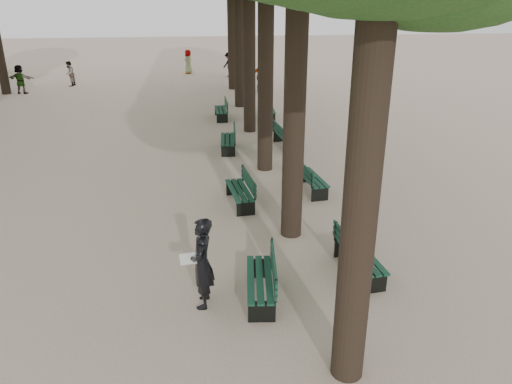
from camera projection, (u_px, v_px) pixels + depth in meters
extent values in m
plane|color=#BDA58F|center=(244.00, 307.00, 9.84)|extent=(120.00, 120.00, 0.00)
cylinder|color=#33261C|center=(365.00, 154.00, 6.75)|extent=(0.52, 0.52, 7.50)
cylinder|color=#33261C|center=(295.00, 87.00, 11.34)|extent=(0.52, 0.52, 7.50)
cylinder|color=#33261C|center=(266.00, 58.00, 15.94)|extent=(0.52, 0.52, 7.50)
cylinder|color=#33261C|center=(249.00, 43.00, 20.53)|extent=(0.52, 0.52, 7.50)
cylinder|color=#33261C|center=(239.00, 33.00, 25.13)|extent=(0.52, 0.52, 7.50)
cylinder|color=#33261C|center=(232.00, 26.00, 29.72)|extent=(0.52, 0.52, 7.50)
cube|color=black|center=(260.00, 288.00, 10.03)|extent=(0.69, 1.84, 0.45)
cube|color=#0D3025|center=(260.00, 279.00, 9.95)|extent=(0.71, 1.84, 0.04)
cube|color=#0D3025|center=(274.00, 267.00, 9.85)|extent=(0.21, 1.80, 0.40)
cube|color=black|center=(239.00, 197.00, 14.40)|extent=(0.73, 1.85, 0.45)
cube|color=#0D3025|center=(239.00, 190.00, 14.31)|extent=(0.75, 1.85, 0.04)
cube|color=#0D3025|center=(249.00, 181.00, 14.27)|extent=(0.25, 1.79, 0.40)
cube|color=black|center=(228.00, 145.00, 19.23)|extent=(0.63, 1.83, 0.45)
cube|color=#0D3025|center=(227.00, 139.00, 19.14)|extent=(0.65, 1.83, 0.04)
cube|color=#0D3025|center=(235.00, 132.00, 19.06)|extent=(0.15, 1.80, 0.40)
cube|color=black|center=(221.00, 114.00, 23.90)|extent=(0.54, 1.81, 0.45)
cube|color=#0D3025|center=(221.00, 110.00, 23.82)|extent=(0.56, 1.81, 0.04)
cube|color=#0D3025|center=(226.00, 104.00, 23.75)|extent=(0.06, 1.80, 0.40)
cube|color=black|center=(360.00, 264.00, 10.92)|extent=(0.72, 1.85, 0.45)
cube|color=#0D3025|center=(361.00, 255.00, 10.84)|extent=(0.74, 1.85, 0.04)
cube|color=#0D3025|center=(349.00, 246.00, 10.67)|extent=(0.25, 1.79, 0.40)
cube|color=black|center=(311.00, 184.00, 15.36)|extent=(0.75, 1.85, 0.45)
cube|color=#0D3025|center=(312.00, 178.00, 15.27)|extent=(0.77, 1.85, 0.04)
cube|color=#0D3025|center=(303.00, 170.00, 15.11)|extent=(0.27, 1.79, 0.40)
cube|color=black|center=(285.00, 141.00, 19.65)|extent=(0.71, 1.85, 0.45)
cube|color=#0D3025|center=(286.00, 136.00, 19.57)|extent=(0.73, 1.85, 0.04)
cube|color=#0D3025|center=(279.00, 130.00, 19.41)|extent=(0.24, 1.79, 0.40)
cube|color=black|center=(269.00, 114.00, 23.99)|extent=(0.60, 1.82, 0.45)
cube|color=#0D3025|center=(269.00, 109.00, 23.90)|extent=(0.62, 1.82, 0.04)
cube|color=#0D3025|center=(263.00, 104.00, 23.78)|extent=(0.12, 1.80, 0.40)
imported|color=black|center=(202.00, 263.00, 9.57)|extent=(0.46, 0.78, 1.87)
cube|color=white|center=(189.00, 259.00, 9.50)|extent=(0.37, 0.29, 0.12)
imported|color=#262628|center=(260.00, 77.00, 29.97)|extent=(1.09, 0.52, 1.79)
imported|color=#262628|center=(229.00, 65.00, 35.02)|extent=(0.92, 1.07, 1.68)
imported|color=#262628|center=(188.00, 62.00, 36.39)|extent=(0.51, 0.88, 1.70)
imported|color=#262628|center=(69.00, 74.00, 31.72)|extent=(0.47, 0.81, 1.56)
imported|color=#262628|center=(20.00, 79.00, 29.42)|extent=(1.59, 0.73, 1.68)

